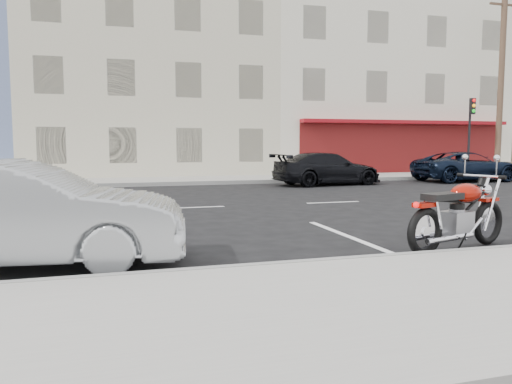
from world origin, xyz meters
TOP-DOWN VIEW (x-y plane):
  - ground at (0.00, 0.00)m, footprint 120.00×120.00m
  - sidewalk_near at (-5.00, -8.70)m, footprint 80.00×3.40m
  - sidewalk_far at (-5.00, 8.70)m, footprint 80.00×3.40m
  - curb_near at (-5.00, -7.00)m, footprint 80.00×0.12m
  - curb_far at (-5.00, 7.00)m, footprint 80.00×0.12m
  - bldg_cream at (-2.00, 16.30)m, footprint 12.00×12.00m
  - bldg_corner at (11.00, 16.30)m, footprint 14.00×12.00m
  - utility_pole at (15.50, 8.60)m, footprint 1.80×0.30m
  - traffic_light at (13.50, 8.33)m, footprint 0.26×0.30m
  - fire_hydrant at (12.00, 8.50)m, footprint 0.20×0.20m
  - motorcycle at (1.93, -6.19)m, footprint 2.29×1.00m
  - sedan_silver at (-5.33, -5.69)m, footprint 4.63×2.14m
  - suv_far at (11.13, 5.65)m, footprint 4.78×2.27m
  - car_far at (4.39, 5.64)m, footprint 4.72×2.35m

SIDE VIEW (x-z plane):
  - ground at x=0.00m, z-range 0.00..0.00m
  - sidewalk_near at x=-5.00m, z-range 0.00..0.15m
  - sidewalk_far at x=-5.00m, z-range 0.00..0.15m
  - curb_near at x=-5.00m, z-range 0.00..0.16m
  - curb_far at x=-5.00m, z-range 0.00..0.16m
  - fire_hydrant at x=12.00m, z-range 0.17..0.89m
  - motorcycle at x=1.93m, z-range -0.05..1.13m
  - suv_far at x=11.13m, z-range 0.00..1.32m
  - car_far at x=4.39m, z-range 0.00..1.32m
  - sedan_silver at x=-5.33m, z-range 0.00..1.47m
  - traffic_light at x=13.50m, z-range 0.66..4.46m
  - utility_pole at x=15.50m, z-range 0.24..9.24m
  - bldg_cream at x=-2.00m, z-range 0.00..11.50m
  - bldg_corner at x=11.00m, z-range 0.00..12.50m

